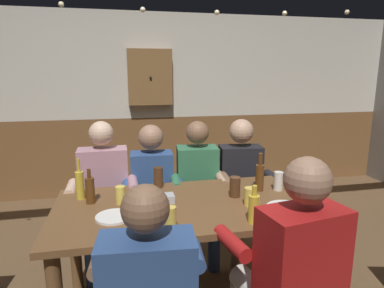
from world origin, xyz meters
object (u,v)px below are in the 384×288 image
object	(u,v)px
plate_0	(287,209)
pint_glass_4	(250,197)
wall_dart_cabinet	(150,77)
bottle_2	(254,208)
pint_glass_0	(278,181)
person_0	(104,190)
pint_glass_5	(171,219)
person_2	(198,184)
bottle_0	(80,184)
dining_table	(193,218)
pint_glass_2	(235,187)
plate_1	(114,217)
condiment_caddy	(164,198)
person_1	(153,189)
pint_glass_1	(120,195)
person_5	(290,265)
bottle_1	(90,190)
person_3	(242,181)
pint_glass_3	(158,177)
bottle_3	(260,176)

from	to	relation	value
plate_0	pint_glass_4	size ratio (longest dim) A/B	2.15
pint_glass_4	wall_dart_cabinet	world-z (taller)	wall_dart_cabinet
bottle_2	pint_glass_0	size ratio (longest dim) A/B	1.63
person_0	wall_dart_cabinet	size ratio (longest dim) A/B	1.76
pint_glass_5	pint_glass_0	bearing A→B (deg)	28.87
person_2	bottle_0	world-z (taller)	person_2
dining_table	pint_glass_0	size ratio (longest dim) A/B	13.06
pint_glass_2	pint_glass_4	bearing A→B (deg)	-76.02
plate_0	plate_1	distance (m)	1.07
condiment_caddy	person_1	bearing A→B (deg)	91.78
person_0	plate_0	xyz separation A→B (m)	(1.16, -0.90, 0.11)
dining_table	plate_1	xyz separation A→B (m)	(-0.51, -0.12, 0.12)
pint_glass_1	pint_glass_2	size ratio (longest dim) A/B	0.84
person_5	bottle_1	bearing A→B (deg)	131.17
plate_1	person_2	bearing A→B (deg)	48.64
plate_1	pint_glass_2	size ratio (longest dim) A/B	1.54
bottle_0	pint_glass_1	xyz separation A→B (m)	(0.27, -0.14, -0.04)
pint_glass_2	pint_glass_5	xyz separation A→B (m)	(-0.51, -0.42, -0.00)
person_3	pint_glass_0	world-z (taller)	person_3
person_1	condiment_caddy	distance (m)	0.62
pint_glass_3	bottle_3	bearing A→B (deg)	-17.45
person_2	pint_glass_1	xyz separation A→B (m)	(-0.66, -0.57, 0.17)
plate_1	pint_glass_0	bearing A→B (deg)	11.55
person_1	person_2	world-z (taller)	person_2
bottle_2	plate_1	bearing A→B (deg)	163.68
bottle_0	plate_1	bearing A→B (deg)	-57.86
person_0	person_2	distance (m)	0.80
person_5	person_0	bearing A→B (deg)	115.50
bottle_3	bottle_1	bearing A→B (deg)	179.56
pint_glass_0	pint_glass_1	xyz separation A→B (m)	(-1.13, -0.02, -0.01)
person_0	pint_glass_5	world-z (taller)	person_0
person_5	bottle_1	distance (m)	1.30
person_5	pint_glass_5	size ratio (longest dim) A/B	8.97
bottle_0	wall_dart_cabinet	bearing A→B (deg)	72.11
person_2	person_3	size ratio (longest dim) A/B	1.00
dining_table	pint_glass_0	xyz separation A→B (m)	(0.66, 0.11, 0.18)
plate_0	bottle_0	bearing A→B (deg)	160.19
bottle_3	pint_glass_2	distance (m)	0.23
pint_glass_0	wall_dart_cabinet	xyz separation A→B (m)	(-0.72, 2.21, 0.71)
person_2	pint_glass_3	xyz separation A→B (m)	(-0.38, -0.31, 0.19)
plate_0	bottle_3	distance (m)	0.38
plate_0	pint_glass_2	xyz separation A→B (m)	(-0.25, 0.28, 0.06)
pint_glass_3	wall_dart_cabinet	world-z (taller)	wall_dart_cabinet
bottle_0	pint_glass_1	bearing A→B (deg)	-27.41
person_5	pint_glass_4	size ratio (longest dim) A/B	10.49
dining_table	person_2	size ratio (longest dim) A/B	1.48
plate_1	bottle_2	world-z (taller)	bottle_2
person_5	person_2	bearing A→B (deg)	86.68
plate_0	bottle_1	bearing A→B (deg)	163.04
pint_glass_4	pint_glass_5	size ratio (longest dim) A/B	0.85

